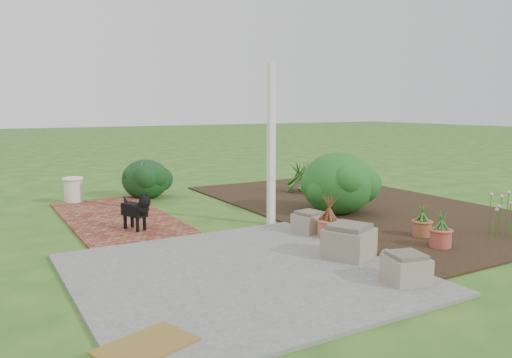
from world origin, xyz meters
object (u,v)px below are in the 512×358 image
black_dog (136,209)px  evergreen_shrub (338,182)px  cream_ceramic_urn (73,190)px  stone_trough_near (406,269)px

black_dog → evergreen_shrub: 3.43m
cream_ceramic_urn → evergreen_shrub: 5.03m
stone_trough_near → black_dog: black_dog is taller
black_dog → cream_ceramic_urn: 2.84m
evergreen_shrub → stone_trough_near: bearing=-117.6°
stone_trough_near → cream_ceramic_urn: size_ratio=0.88×
black_dog → cream_ceramic_urn: black_dog is taller
stone_trough_near → black_dog: 3.99m
stone_trough_near → evergreen_shrub: size_ratio=0.31×
stone_trough_near → evergreen_shrub: bearing=62.4°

